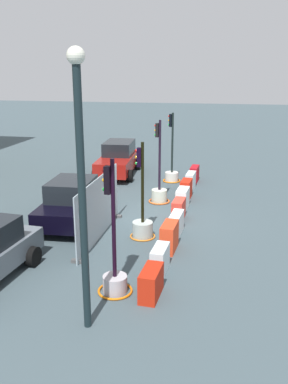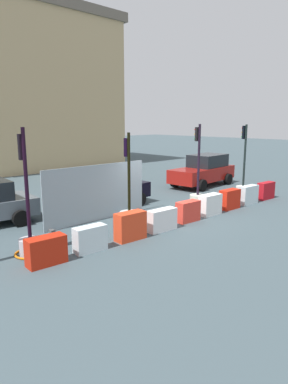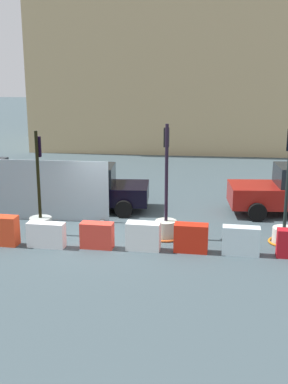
# 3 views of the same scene
# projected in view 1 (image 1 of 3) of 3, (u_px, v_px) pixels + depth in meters

# --- Properties ---
(ground_plane) EXTENTS (120.00, 120.00, 0.00)m
(ground_plane) POSITION_uv_depth(u_px,v_px,m) (151.00, 218.00, 16.36)
(ground_plane) COLOR #3F4F55
(traffic_light_0) EXTENTS (0.94, 0.94, 3.61)m
(traffic_light_0) POSITION_uv_depth(u_px,v_px,m) (114.00, 272.00, 10.72)
(traffic_light_0) COLOR #B0AAB1
(traffic_light_0) RESTS_ON ground_plane
(traffic_light_1) EXTENTS (0.90, 0.90, 3.38)m
(traffic_light_1) POSITION_uv_depth(u_px,v_px,m) (142.00, 223.00, 14.33)
(traffic_light_1) COLOR #A9B3AC
(traffic_light_1) RESTS_ON ground_plane
(traffic_light_2) EXTENTS (0.96, 0.96, 3.65)m
(traffic_light_2) POSITION_uv_depth(u_px,v_px,m) (159.00, 191.00, 18.18)
(traffic_light_2) COLOR beige
(traffic_light_2) RESTS_ON ground_plane
(traffic_light_3) EXTENTS (0.94, 0.94, 3.60)m
(traffic_light_3) POSITION_uv_depth(u_px,v_px,m) (172.00, 172.00, 21.61)
(traffic_light_3) COLOR silver
(traffic_light_3) RESTS_ON ground_plane
(construction_barrier_0) EXTENTS (1.07, 0.51, 0.77)m
(construction_barrier_0) POSITION_uv_depth(u_px,v_px,m) (151.00, 283.00, 10.56)
(construction_barrier_0) COLOR red
(construction_barrier_0) RESTS_ON ground_plane
(construction_barrier_1) EXTENTS (1.01, 0.45, 0.76)m
(construction_barrier_1) POSITION_uv_depth(u_px,v_px,m) (160.00, 259.00, 11.89)
(construction_barrier_1) COLOR silver
(construction_barrier_1) RESTS_ON ground_plane
(construction_barrier_2) EXTENTS (1.05, 0.50, 0.91)m
(construction_barrier_2) POSITION_uv_depth(u_px,v_px,m) (169.00, 237.00, 13.29)
(construction_barrier_2) COLOR red
(construction_barrier_2) RESTS_ON ground_plane
(construction_barrier_3) EXTENTS (1.16, 0.44, 0.77)m
(construction_barrier_3) POSITION_uv_depth(u_px,v_px,m) (176.00, 224.00, 14.65)
(construction_barrier_3) COLOR white
(construction_barrier_3) RESTS_ON ground_plane
(construction_barrier_4) EXTENTS (1.00, 0.47, 0.79)m
(construction_barrier_4) POSITION_uv_depth(u_px,v_px,m) (179.00, 210.00, 16.11)
(construction_barrier_4) COLOR red
(construction_barrier_4) RESTS_ON ground_plane
(construction_barrier_5) EXTENTS (1.03, 0.50, 0.85)m
(construction_barrier_5) POSITION_uv_depth(u_px,v_px,m) (183.00, 198.00, 17.42)
(construction_barrier_5) COLOR white
(construction_barrier_5) RESTS_ON ground_plane
(construction_barrier_6) EXTENTS (1.02, 0.50, 0.85)m
(construction_barrier_6) POSITION_uv_depth(u_px,v_px,m) (186.00, 189.00, 18.76)
(construction_barrier_6) COLOR red
(construction_barrier_6) RESTS_ON ground_plane
(construction_barrier_7) EXTENTS (1.10, 0.44, 0.85)m
(construction_barrier_7) POSITION_uv_depth(u_px,v_px,m) (191.00, 181.00, 20.10)
(construction_barrier_7) COLOR silver
(construction_barrier_7) RESTS_ON ground_plane
(construction_barrier_8) EXTENTS (1.06, 0.43, 0.83)m
(construction_barrier_8) POSITION_uv_depth(u_px,v_px,m) (194.00, 174.00, 21.53)
(construction_barrier_8) COLOR red
(construction_barrier_8) RESTS_ON ground_plane
(car_red_compact) EXTENTS (4.68, 2.38, 1.82)m
(car_red_compact) POSITION_uv_depth(u_px,v_px,m) (118.00, 159.00, 22.97)
(car_red_compact) COLOR maroon
(car_red_compact) RESTS_ON ground_plane
(car_black_sedan) EXTENTS (4.49, 2.34, 1.70)m
(car_black_sedan) POSITION_uv_depth(u_px,v_px,m) (73.00, 201.00, 15.72)
(car_black_sedan) COLOR black
(car_black_sedan) RESTS_ON ground_plane
(street_lamp_post) EXTENTS (0.36, 0.36, 6.11)m
(street_lamp_post) POSITION_uv_depth(u_px,v_px,m) (81.00, 176.00, 8.42)
(street_lamp_post) COLOR black
(street_lamp_post) RESTS_ON ground_plane
(site_fence_panel) EXTENTS (4.60, 0.50, 2.16)m
(site_fence_panel) POSITION_uv_depth(u_px,v_px,m) (99.00, 209.00, 14.17)
(site_fence_panel) COLOR #91A3AC
(site_fence_panel) RESTS_ON ground_plane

